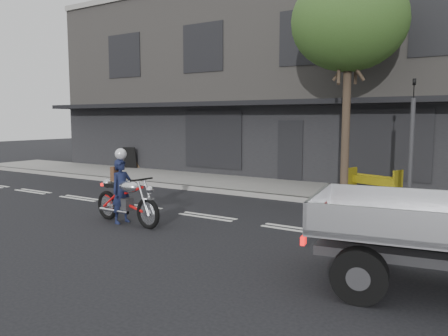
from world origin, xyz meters
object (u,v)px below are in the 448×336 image
(street_tree, at_px, (349,23))
(sandwich_board, at_px, (130,158))
(traffic_light_pole, at_px, (411,150))
(construction_barrier, at_px, (372,182))
(motorcycle, at_px, (127,199))
(rider, at_px, (122,191))

(street_tree, relative_size, sandwich_board, 6.79)
(traffic_light_pole, relative_size, construction_barrier, 2.37)
(street_tree, distance_m, sandwich_board, 11.81)
(construction_barrier, bearing_deg, sandwich_board, 172.64)
(motorcycle, bearing_deg, construction_barrier, 62.46)
(street_tree, height_order, motorcycle, street_tree)
(motorcycle, xyz_separation_m, rider, (-0.15, 0.00, 0.18))
(traffic_light_pole, xyz_separation_m, rider, (-5.55, -4.96, -0.89))
(traffic_light_pole, relative_size, motorcycle, 1.58)
(street_tree, relative_size, rider, 4.43)
(traffic_light_pole, distance_m, construction_barrier, 2.02)
(street_tree, bearing_deg, rider, -121.42)
(rider, xyz_separation_m, sandwich_board, (-7.16, 7.61, -0.11))
(motorcycle, distance_m, construction_barrier, 7.41)
(street_tree, height_order, traffic_light_pole, street_tree)
(motorcycle, bearing_deg, street_tree, 66.35)
(motorcycle, relative_size, rider, 1.45)
(traffic_light_pole, height_order, motorcycle, traffic_light_pole)
(rider, height_order, sandwich_board, rider)
(motorcycle, bearing_deg, traffic_light_pole, 49.26)
(construction_barrier, distance_m, sandwich_board, 11.58)
(traffic_light_pole, distance_m, motorcycle, 7.41)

